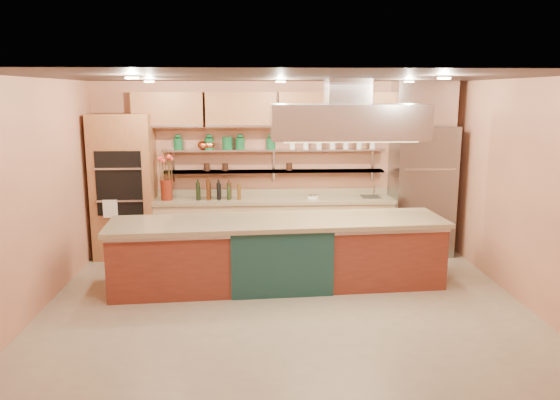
{
  "coord_description": "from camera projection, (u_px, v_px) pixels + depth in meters",
  "views": [
    {
      "loc": [
        -0.38,
        -6.5,
        2.63
      ],
      "look_at": [
        -0.02,
        1.0,
        1.14
      ],
      "focal_mm": 35.0,
      "sensor_mm": 36.0,
      "label": 1
    }
  ],
  "objects": [
    {
      "name": "copper_kettle",
      "position": [
        203.0,
        145.0,
        8.82
      ],
      "size": [
        0.22,
        0.22,
        0.14
      ],
      "primitive_type": "ellipsoid",
      "rotation": [
        0.0,
        0.0,
        -0.3
      ],
      "color": "#DD5E33",
      "rests_on": "wall_shelf_upper"
    },
    {
      "name": "bar_faucet",
      "position": [
        374.0,
        191.0,
        8.98
      ],
      "size": [
        0.03,
        0.03,
        0.2
      ],
      "primitive_type": "cylinder",
      "rotation": [
        0.0,
        0.0,
        0.14
      ],
      "color": "silver",
      "rests_on": "back_counter"
    },
    {
      "name": "wall_front",
      "position": [
        304.0,
        255.0,
        4.18
      ],
      "size": [
        6.0,
        0.04,
        2.8
      ],
      "primitive_type": "cube",
      "color": "tan",
      "rests_on": "floor"
    },
    {
      "name": "back_counter",
      "position": [
        275.0,
        226.0,
        8.96
      ],
      "size": [
        3.84,
        0.64,
        0.93
      ],
      "primitive_type": "cube",
      "color": "tan",
      "rests_on": "floor"
    },
    {
      "name": "flower_vase",
      "position": [
        167.0,
        190.0,
        8.71
      ],
      "size": [
        0.24,
        0.24,
        0.33
      ],
      "primitive_type": "cylinder",
      "rotation": [
        0.0,
        0.0,
        -0.43
      ],
      "color": "maroon",
      "rests_on": "back_counter"
    },
    {
      "name": "oven_stack",
      "position": [
        124.0,
        186.0,
        8.69
      ],
      "size": [
        0.95,
        0.64,
        2.3
      ],
      "primitive_type": "cube",
      "color": "#9B6038",
      "rests_on": "floor"
    },
    {
      "name": "refrigerator",
      "position": [
        421.0,
        190.0,
        8.9
      ],
      "size": [
        0.95,
        0.72,
        2.1
      ],
      "primitive_type": "cube",
      "color": "gray",
      "rests_on": "floor"
    },
    {
      "name": "green_canister",
      "position": [
        227.0,
        143.0,
        8.83
      ],
      "size": [
        0.21,
        0.21,
        0.2
      ],
      "primitive_type": "cylinder",
      "rotation": [
        0.0,
        0.0,
        0.34
      ],
      "color": "#104D26",
      "rests_on": "wall_shelf_upper"
    },
    {
      "name": "wall_left",
      "position": [
        34.0,
        197.0,
        6.48
      ],
      "size": [
        0.04,
        5.0,
        2.8
      ],
      "primitive_type": "cube",
      "color": "tan",
      "rests_on": "floor"
    },
    {
      "name": "floor",
      "position": [
        285.0,
        304.0,
        6.9
      ],
      "size": [
        6.0,
        5.0,
        0.02
      ],
      "primitive_type": "cube",
      "color": "gray",
      "rests_on": "ground"
    },
    {
      "name": "wall_back",
      "position": [
        277.0,
        167.0,
        9.07
      ],
      "size": [
        6.0,
        0.04,
        2.8
      ],
      "primitive_type": "cube",
      "color": "tan",
      "rests_on": "floor"
    },
    {
      "name": "ceiling_downlights",
      "position": [
        285.0,
        80.0,
        6.55
      ],
      "size": [
        4.0,
        2.8,
        0.02
      ],
      "primitive_type": "cube",
      "color": "#FFE5A5",
      "rests_on": "ceiling"
    },
    {
      "name": "range_hood",
      "position": [
        347.0,
        121.0,
        7.17
      ],
      "size": [
        2.0,
        1.0,
        0.45
      ],
      "primitive_type": "cube",
      "color": "#B2B4BA",
      "rests_on": "ceiling"
    },
    {
      "name": "ceiling",
      "position": [
        286.0,
        77.0,
        6.35
      ],
      "size": [
        6.0,
        5.0,
        0.02
      ],
      "primitive_type": "cube",
      "color": "black",
      "rests_on": "wall_back"
    },
    {
      "name": "kitchen_scale",
      "position": [
        312.0,
        196.0,
        8.84
      ],
      "size": [
        0.17,
        0.14,
        0.09
      ],
      "primitive_type": "cube",
      "rotation": [
        0.0,
        0.0,
        0.17
      ],
      "color": "silver",
      "rests_on": "back_counter"
    },
    {
      "name": "wall_shelf_lower",
      "position": [
        274.0,
        171.0,
        8.95
      ],
      "size": [
        3.6,
        0.26,
        0.03
      ],
      "primitive_type": "cube",
      "color": "#B2B4BA",
      "rests_on": "wall_back"
    },
    {
      "name": "island",
      "position": [
        278.0,
        253.0,
        7.48
      ],
      "size": [
        4.5,
        1.28,
        0.93
      ],
      "primitive_type": "cube",
      "rotation": [
        0.0,
        0.0,
        0.07
      ],
      "color": "maroon",
      "rests_on": "floor"
    },
    {
      "name": "oil_bottle_cluster",
      "position": [
        219.0,
        192.0,
        8.75
      ],
      "size": [
        0.8,
        0.34,
        0.25
      ],
      "primitive_type": "cube",
      "rotation": [
        0.0,
        0.0,
        0.16
      ],
      "color": "black",
      "rests_on": "back_counter"
    },
    {
      "name": "wall_shelf_upper",
      "position": [
        274.0,
        150.0,
        8.89
      ],
      "size": [
        3.6,
        0.26,
        0.03
      ],
      "primitive_type": "cube",
      "color": "#B2B4BA",
      "rests_on": "wall_back"
    },
    {
      "name": "upper_cabinets",
      "position": [
        277.0,
        110.0,
        8.71
      ],
      "size": [
        4.6,
        0.36,
        0.55
      ],
      "primitive_type": "cube",
      "color": "#9B6038",
      "rests_on": "wall_back"
    },
    {
      "name": "wall_right",
      "position": [
        526.0,
        193.0,
        6.77
      ],
      "size": [
        0.04,
        5.0,
        2.8
      ],
      "primitive_type": "cube",
      "color": "tan",
      "rests_on": "floor"
    }
  ]
}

